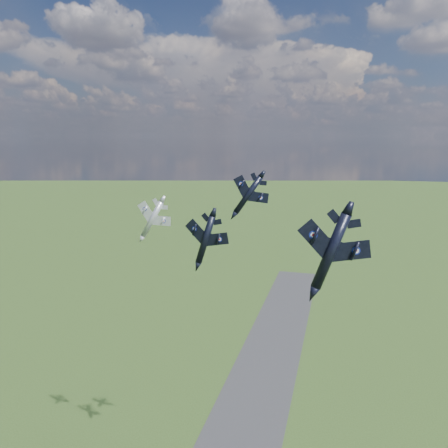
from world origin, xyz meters
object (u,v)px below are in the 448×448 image
(jet_right_navy, at_px, (331,251))
(jet_left_silver, at_px, (152,219))
(jet_high_navy, at_px, (248,195))
(jet_lead_navy, at_px, (205,239))

(jet_right_navy, relative_size, jet_left_silver, 1.24)
(jet_high_navy, xyz_separation_m, jet_left_silver, (-22.00, 0.62, -6.32))
(jet_right_navy, xyz_separation_m, jet_left_silver, (-39.66, 26.77, -2.27))
(jet_high_navy, distance_m, jet_left_silver, 22.90)
(jet_lead_navy, xyz_separation_m, jet_right_navy, (26.59, -24.99, 5.70))
(jet_high_navy, bearing_deg, jet_right_navy, -61.69)
(jet_right_navy, xyz_separation_m, jet_high_navy, (-17.66, 26.15, 4.05))
(jet_lead_navy, relative_size, jet_high_navy, 1.21)
(jet_lead_navy, xyz_separation_m, jet_high_navy, (8.94, 1.16, 9.75))
(jet_high_navy, bearing_deg, jet_left_silver, 172.66)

